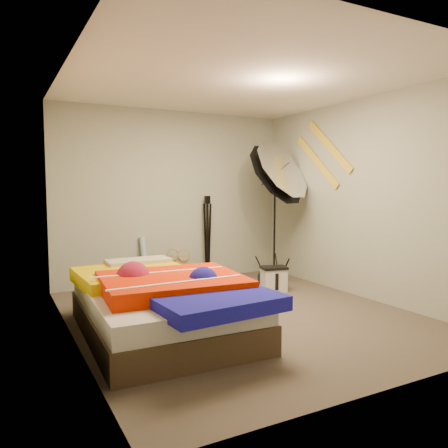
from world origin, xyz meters
TOP-DOWN VIEW (x-y plane):
  - floor at (0.00, 0.00)m, footprint 4.00×4.00m
  - ceiling at (0.00, 0.00)m, footprint 4.00×4.00m
  - wall_back at (0.00, 2.00)m, footprint 3.50×0.00m
  - wall_front at (0.00, -2.00)m, footprint 3.50×0.00m
  - wall_left at (-1.75, 0.00)m, footprint 0.00×4.00m
  - wall_right at (1.75, 0.00)m, footprint 0.00×4.00m
  - tote_bag at (0.02, 1.90)m, footprint 0.39×0.27m
  - wrapping_roll at (-0.49, 1.90)m, footprint 0.13×0.21m
  - camera_case at (0.92, 0.72)m, footprint 0.35×0.29m
  - duffel_bag at (1.13, 1.10)m, footprint 0.41×0.33m
  - wall_stripe_upper at (1.73, 0.60)m, footprint 0.02×0.91m
  - wall_stripe_lower at (1.73, 0.85)m, footprint 0.02×0.91m
  - bed at (-0.96, -0.16)m, footprint 1.46×2.21m
  - photo_umbrella at (1.24, 1.18)m, footprint 1.13×1.04m
  - camera_tripod at (0.49, 1.87)m, footprint 0.07×0.07m

SIDE VIEW (x-z plane):
  - floor at x=0.00m, z-range 0.00..0.00m
  - duffel_bag at x=1.13m, z-range 0.00..0.22m
  - camera_case at x=0.92m, z-range 0.00..0.31m
  - tote_bag at x=0.02m, z-range -0.01..0.37m
  - bed at x=-0.96m, z-range 0.00..0.59m
  - wrapping_roll at x=-0.49m, z-range 0.00..0.69m
  - camera_tripod at x=0.49m, z-range 0.09..1.35m
  - wall_back at x=0.00m, z-range -0.50..3.00m
  - wall_front at x=0.00m, z-range -0.50..3.00m
  - wall_left at x=-1.75m, z-range -0.75..3.25m
  - wall_right at x=1.75m, z-range -0.75..3.25m
  - photo_umbrella at x=1.24m, z-range 0.47..2.65m
  - wall_stripe_lower at x=1.73m, z-range 1.36..2.14m
  - wall_stripe_upper at x=1.73m, z-range 1.56..2.34m
  - ceiling at x=0.00m, z-range 2.50..2.50m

